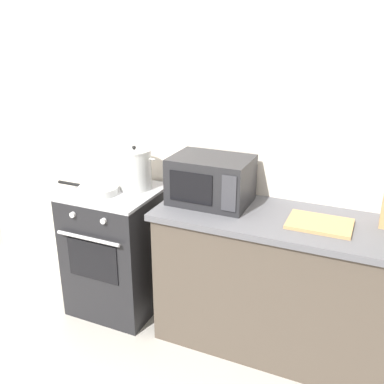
{
  "coord_description": "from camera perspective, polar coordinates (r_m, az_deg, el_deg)",
  "views": [
    {
      "loc": [
        1.29,
        -1.74,
        1.98
      ],
      "look_at": [
        0.24,
        0.6,
        1.0
      ],
      "focal_mm": 40.44,
      "sensor_mm": 36.0,
      "label": 1
    }
  ],
  "objects": [
    {
      "name": "frying_pan",
      "position": [
        3.01,
        -12.33,
        0.3
      ],
      "size": [
        0.47,
        0.27,
        0.05
      ],
      "color": "silver",
      "rests_on": "stove"
    },
    {
      "name": "microwave",
      "position": [
        2.76,
        2.52,
        1.59
      ],
      "size": [
        0.5,
        0.37,
        0.3
      ],
      "color": "#232326",
      "rests_on": "countertop_right"
    },
    {
      "name": "lower_cabinet_right",
      "position": [
        2.85,
        12.64,
        -12.41
      ],
      "size": [
        1.64,
        0.56,
        0.88
      ],
      "primitive_type": "cube",
      "color": "#4C4238",
      "rests_on": "ground_plane"
    },
    {
      "name": "stove",
      "position": [
        3.24,
        -9.72,
        -7.42
      ],
      "size": [
        0.6,
        0.64,
        0.92
      ],
      "color": "black",
      "rests_on": "ground_plane"
    },
    {
      "name": "ground_plane",
      "position": [
        2.94,
        -9.84,
        -21.89
      ],
      "size": [
        10.0,
        10.0,
        0.0
      ],
      "primitive_type": "plane",
      "color": "#B2ADA3"
    },
    {
      "name": "cutting_board",
      "position": [
        2.58,
        16.49,
        -4.04
      ],
      "size": [
        0.36,
        0.26,
        0.02
      ],
      "primitive_type": "cube",
      "color": "tan",
      "rests_on": "countertop_right"
    },
    {
      "name": "stock_pot",
      "position": [
        3.03,
        -7.53,
        3.04
      ],
      "size": [
        0.32,
        0.24,
        0.31
      ],
      "color": "silver",
      "rests_on": "stove"
    },
    {
      "name": "countertop_right",
      "position": [
        2.63,
        13.43,
        -3.98
      ],
      "size": [
        1.7,
        0.6,
        0.04
      ],
      "primitive_type": "cube",
      "color": "#59595E",
      "rests_on": "lower_cabinet_right"
    },
    {
      "name": "back_wall",
      "position": [
        2.98,
        3.93,
        6.67
      ],
      "size": [
        4.4,
        0.1,
        2.5
      ],
      "primitive_type": "cube",
      "color": "silver",
      "rests_on": "ground_plane"
    }
  ]
}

